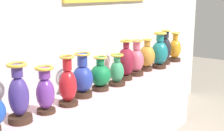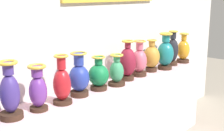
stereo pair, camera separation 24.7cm
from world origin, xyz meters
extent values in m
cube|color=beige|center=(0.00, 0.00, 0.41)|extent=(2.82, 0.39, 0.82)
cube|color=silver|center=(0.00, 0.25, 1.48)|extent=(5.14, 0.10, 2.96)
cylinder|color=#382319|center=(-1.04, -0.01, 0.84)|extent=(0.16, 0.16, 0.04)
ellipsoid|color=#3F2D7F|center=(-1.04, -0.01, 0.99)|extent=(0.13, 0.13, 0.26)
cylinder|color=#3F2D7F|center=(-1.04, -0.01, 1.16)|extent=(0.07, 0.07, 0.08)
torus|color=gold|center=(-1.04, -0.01, 1.20)|extent=(0.13, 0.13, 0.02)
cylinder|color=#382319|center=(-0.83, -0.02, 0.83)|extent=(0.13, 0.13, 0.03)
ellipsoid|color=#6B3393|center=(-0.83, -0.02, 0.95)|extent=(0.13, 0.13, 0.22)
cylinder|color=#6B3393|center=(-0.83, -0.02, 1.10)|extent=(0.08, 0.08, 0.07)
torus|color=gold|center=(-0.83, -0.02, 1.14)|extent=(0.13, 0.13, 0.02)
cylinder|color=#382319|center=(-0.63, -0.05, 0.83)|extent=(0.15, 0.15, 0.03)
ellipsoid|color=red|center=(-0.63, -0.05, 0.96)|extent=(0.13, 0.13, 0.24)
cylinder|color=red|center=(-0.63, -0.05, 1.13)|extent=(0.07, 0.07, 0.10)
torus|color=gold|center=(-0.63, -0.05, 1.18)|extent=(0.11, 0.11, 0.02)
cylinder|color=#382319|center=(-0.42, -0.01, 0.84)|extent=(0.15, 0.15, 0.04)
ellipsoid|color=#263899|center=(-0.42, -0.01, 0.96)|extent=(0.17, 0.17, 0.21)
cylinder|color=#263899|center=(-0.42, -0.01, 1.12)|extent=(0.08, 0.08, 0.10)
torus|color=gold|center=(-0.42, -0.01, 1.17)|extent=(0.13, 0.13, 0.01)
cylinder|color=#382319|center=(-0.20, -0.02, 0.83)|extent=(0.14, 0.14, 0.04)
ellipsoid|color=#14723D|center=(-0.20, -0.02, 0.95)|extent=(0.18, 0.18, 0.19)
cylinder|color=#14723D|center=(-0.20, -0.02, 1.07)|extent=(0.07, 0.07, 0.06)
torus|color=gold|center=(-0.20, -0.02, 1.10)|extent=(0.12, 0.12, 0.01)
cylinder|color=#382319|center=(0.01, -0.05, 0.83)|extent=(0.16, 0.16, 0.03)
ellipsoid|color=#388C60|center=(0.01, -0.05, 0.94)|extent=(0.13, 0.13, 0.19)
cylinder|color=#388C60|center=(0.01, -0.05, 1.07)|extent=(0.06, 0.06, 0.05)
torus|color=gold|center=(0.01, -0.05, 1.09)|extent=(0.12, 0.12, 0.02)
cylinder|color=#382319|center=(0.21, -0.02, 0.84)|extent=(0.13, 0.13, 0.04)
ellipsoid|color=maroon|center=(0.21, -0.02, 0.99)|extent=(0.16, 0.16, 0.27)
cylinder|color=maroon|center=(0.21, -0.02, 1.16)|extent=(0.06, 0.06, 0.06)
torus|color=gold|center=(0.21, -0.02, 1.19)|extent=(0.12, 0.12, 0.02)
cylinder|color=#382319|center=(0.41, -0.01, 0.84)|extent=(0.15, 0.15, 0.04)
ellipsoid|color=#CC5972|center=(0.41, -0.01, 0.97)|extent=(0.15, 0.15, 0.23)
cylinder|color=#CC5972|center=(0.41, -0.01, 1.13)|extent=(0.07, 0.07, 0.09)
torus|color=gold|center=(0.41, -0.01, 1.17)|extent=(0.13, 0.13, 0.01)
cylinder|color=#382319|center=(0.63, -0.01, 0.84)|extent=(0.12, 0.12, 0.04)
ellipsoid|color=#B27F2D|center=(0.63, -0.01, 0.97)|extent=(0.17, 0.17, 0.23)
cylinder|color=#B27F2D|center=(0.63, -0.01, 1.12)|extent=(0.07, 0.07, 0.06)
torus|color=gold|center=(0.63, -0.01, 1.15)|extent=(0.10, 0.10, 0.01)
cylinder|color=#382319|center=(0.82, -0.06, 0.84)|extent=(0.15, 0.15, 0.04)
ellipsoid|color=#19727A|center=(0.82, -0.06, 0.99)|extent=(0.18, 0.18, 0.26)
cylinder|color=#19727A|center=(0.82, -0.06, 1.16)|extent=(0.08, 0.08, 0.09)
torus|color=gold|center=(0.82, -0.06, 1.20)|extent=(0.14, 0.14, 0.02)
cylinder|color=#382319|center=(1.04, -0.03, 0.84)|extent=(0.13, 0.13, 0.04)
ellipsoid|color=black|center=(1.04, -0.03, 0.99)|extent=(0.13, 0.13, 0.27)
cylinder|color=black|center=(1.04, -0.03, 1.17)|extent=(0.07, 0.07, 0.08)
torus|color=gold|center=(1.04, -0.03, 1.21)|extent=(0.10, 0.10, 0.02)
cylinder|color=#382319|center=(1.25, -0.05, 0.83)|extent=(0.15, 0.15, 0.04)
ellipsoid|color=orange|center=(1.25, -0.05, 0.97)|extent=(0.15, 0.15, 0.23)
cylinder|color=orange|center=(1.25, -0.05, 1.12)|extent=(0.06, 0.06, 0.08)
torus|color=gold|center=(1.25, -0.05, 1.16)|extent=(0.11, 0.11, 0.02)
camera|label=1|loc=(-2.23, -1.57, 1.63)|focal=49.66mm
camera|label=2|loc=(-2.07, -1.77, 1.63)|focal=49.66mm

